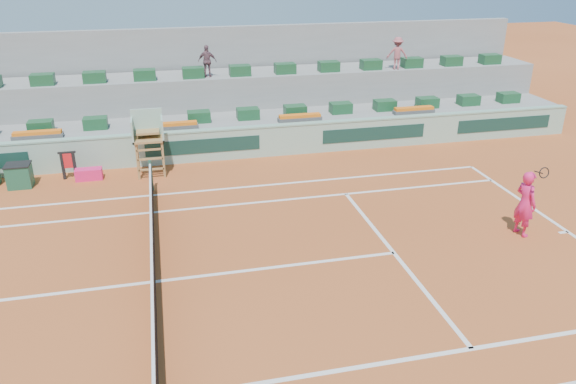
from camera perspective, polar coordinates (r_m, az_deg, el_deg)
The scene contains 17 objects.
ground at distance 14.60m, azimuth -13.35°, elevation -8.87°, with size 90.00×90.00×0.00m, color #9F471E.
seating_tier_lower at distance 24.18m, azimuth -13.83°, elevation 5.86°, with size 36.00×4.00×1.20m, color gray.
seating_tier_upper at distance 25.53m, azimuth -14.01°, elevation 8.41°, with size 36.00×2.40×2.60m, color gray.
stadium_back_wall at distance 26.88m, azimuth -14.21°, elevation 11.11°, with size 36.00×0.40×4.40m, color gray.
player_bag at distance 21.40m, azimuth -19.57°, elevation 1.72°, with size 0.93×0.41×0.41m, color #F41F67.
spectator_mid at distance 24.59m, azimuth -8.20°, elevation 13.02°, with size 0.79×0.33×1.34m, color #6E4953.
spectator_right at distance 26.47m, azimuth 11.03°, elevation 13.67°, with size 0.93×0.53×1.43m, color #A55258.
court_lines at distance 14.60m, azimuth -13.35°, elevation -8.85°, with size 23.89×11.09×0.01m.
tennis_net at distance 14.33m, azimuth -13.55°, elevation -7.09°, with size 0.10×11.97×1.10m.
advertising_hoarding at distance 22.07m, azimuth -13.75°, elevation 4.27°, with size 36.00×0.34×1.26m.
umpire_chair at distance 20.84m, azimuth -14.03°, elevation 5.74°, with size 1.10×0.90×2.40m.
seat_row_lower at distance 23.08m, azimuth -14.01°, elevation 7.14°, with size 32.90×0.60×0.44m.
seat_row_upper at distance 24.60m, azimuth -14.35°, elevation 11.47°, with size 32.90×0.60×0.44m.
flower_planters at distance 22.42m, azimuth -17.83°, elevation 5.99°, with size 26.80×0.36×0.28m.
drink_cooler_a at distance 21.59m, azimuth -25.62°, elevation 1.53°, with size 0.83×0.72×0.84m.
towel_rack at distance 21.59m, azimuth -21.42°, elevation 2.76°, with size 0.61×0.10×1.03m.
tennis_player at distance 17.38m, azimuth 22.97°, elevation -1.06°, with size 0.59×0.95×2.28m.
Camera 1 is at (0.54, -12.41, 7.68)m, focal length 35.00 mm.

